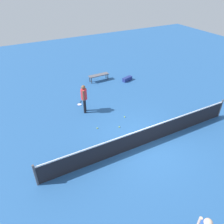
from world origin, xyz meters
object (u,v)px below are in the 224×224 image
at_px(tennis_racket_near_player, 80,104).
at_px(courtside_bench, 99,76).
at_px(player_near_side, 84,97).
at_px(equipment_bag, 128,79).
at_px(tennis_ball_near_player, 119,127).
at_px(tennis_ball_by_net, 97,128).
at_px(tennis_ball_midcourt, 125,117).

relative_size(tennis_racket_near_player, courtside_bench, 0.38).
height_order(player_near_side, tennis_racket_near_player, player_near_side).
bearing_deg(tennis_racket_near_player, equipment_bag, -160.61).
bearing_deg(tennis_ball_near_player, equipment_bag, -125.48).
xyz_separation_m(tennis_racket_near_player, equipment_bag, (-4.39, -1.54, 0.13)).
height_order(tennis_ball_near_player, tennis_ball_by_net, same).
bearing_deg(player_near_side, equipment_bag, -150.62).
relative_size(player_near_side, courtside_bench, 1.13).
distance_m(player_near_side, equipment_bag, 5.10).
bearing_deg(tennis_ball_near_player, tennis_ball_by_net, -22.07).
bearing_deg(equipment_bag, tennis_ball_midcourt, 56.87).
xyz_separation_m(tennis_racket_near_player, courtside_bench, (-2.48, -2.51, 0.40)).
distance_m(tennis_ball_near_player, tennis_ball_by_net, 1.16).
bearing_deg(player_near_side, tennis_racket_near_player, -89.49).
bearing_deg(player_near_side, tennis_ball_by_net, 88.25).
height_order(tennis_racket_near_player, courtside_bench, courtside_bench).
bearing_deg(tennis_ball_by_net, tennis_racket_near_player, -90.98).
height_order(tennis_racket_near_player, tennis_ball_near_player, tennis_ball_near_player).
relative_size(tennis_ball_near_player, tennis_ball_midcourt, 1.00).
bearing_deg(tennis_ball_by_net, courtside_bench, -115.79).
height_order(player_near_side, tennis_ball_near_player, player_near_side).
height_order(tennis_ball_near_player, equipment_bag, equipment_bag).
relative_size(tennis_ball_by_net, courtside_bench, 0.04).
xyz_separation_m(tennis_ball_near_player, courtside_bench, (-1.45, -5.67, 0.38)).
height_order(tennis_ball_near_player, courtside_bench, courtside_bench).
bearing_deg(tennis_ball_midcourt, player_near_side, -42.33).
relative_size(tennis_ball_near_player, equipment_bag, 0.08).
height_order(tennis_ball_near_player, tennis_ball_midcourt, same).
relative_size(tennis_racket_near_player, tennis_ball_by_net, 8.65).
bearing_deg(equipment_bag, courtside_bench, -26.95).
relative_size(player_near_side, tennis_ball_near_player, 25.76).
distance_m(tennis_ball_by_net, tennis_ball_midcourt, 1.81).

